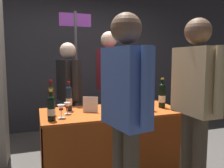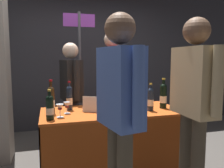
{
  "view_description": "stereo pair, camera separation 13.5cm",
  "coord_description": "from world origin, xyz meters",
  "px_view_note": "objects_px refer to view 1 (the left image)",
  "views": [
    {
      "loc": [
        -0.81,
        -2.38,
        1.36
      ],
      "look_at": [
        0.0,
        0.0,
        1.08
      ],
      "focal_mm": 36.27,
      "sensor_mm": 36.0,
      "label": 1
    },
    {
      "loc": [
        -0.68,
        -2.42,
        1.36
      ],
      "look_at": [
        0.0,
        0.0,
        1.08
      ],
      "focal_mm": 36.27,
      "sensor_mm": 36.0,
      "label": 2
    }
  ],
  "objects_px": {
    "tasting_table": "(112,131)",
    "vendor_presenter": "(69,89)",
    "wine_glass_mid": "(133,98)",
    "wine_glass_near_vendor": "(67,106)",
    "taster_foreground_right": "(126,103)",
    "display_bottle_0": "(162,95)",
    "booth_signpost": "(76,64)",
    "featured_wine_bottle": "(174,99)",
    "wine_glass_near_taster": "(61,108)"
  },
  "relations": [
    {
      "from": "display_bottle_0",
      "to": "vendor_presenter",
      "type": "xyz_separation_m",
      "value": [
        -1.0,
        0.76,
        0.02
      ]
    },
    {
      "from": "wine_glass_mid",
      "to": "booth_signpost",
      "type": "distance_m",
      "value": 1.17
    },
    {
      "from": "wine_glass_near_vendor",
      "to": "display_bottle_0",
      "type": "bearing_deg",
      "value": -2.16
    },
    {
      "from": "taster_foreground_right",
      "to": "display_bottle_0",
      "type": "bearing_deg",
      "value": -56.24
    },
    {
      "from": "tasting_table",
      "to": "vendor_presenter",
      "type": "xyz_separation_m",
      "value": [
        -0.39,
        0.71,
        0.41
      ]
    },
    {
      "from": "vendor_presenter",
      "to": "wine_glass_mid",
      "type": "bearing_deg",
      "value": 44.28
    },
    {
      "from": "wine_glass_near_vendor",
      "to": "booth_signpost",
      "type": "distance_m",
      "value": 1.25
    },
    {
      "from": "tasting_table",
      "to": "featured_wine_bottle",
      "type": "xyz_separation_m",
      "value": [
        0.67,
        -0.22,
        0.37
      ]
    },
    {
      "from": "wine_glass_mid",
      "to": "vendor_presenter",
      "type": "height_order",
      "value": "vendor_presenter"
    },
    {
      "from": "featured_wine_bottle",
      "to": "booth_signpost",
      "type": "xyz_separation_m",
      "value": [
        -0.87,
        1.35,
        0.38
      ]
    },
    {
      "from": "wine_glass_near_vendor",
      "to": "taster_foreground_right",
      "type": "bearing_deg",
      "value": -67.14
    },
    {
      "from": "featured_wine_bottle",
      "to": "wine_glass_near_vendor",
      "type": "relative_size",
      "value": 2.55
    },
    {
      "from": "display_bottle_0",
      "to": "booth_signpost",
      "type": "distance_m",
      "value": 1.48
    },
    {
      "from": "tasting_table",
      "to": "wine_glass_mid",
      "type": "relative_size",
      "value": 12.53
    },
    {
      "from": "featured_wine_bottle",
      "to": "display_bottle_0",
      "type": "bearing_deg",
      "value": 107.86
    },
    {
      "from": "tasting_table",
      "to": "taster_foreground_right",
      "type": "height_order",
      "value": "taster_foreground_right"
    },
    {
      "from": "display_bottle_0",
      "to": "wine_glass_mid",
      "type": "xyz_separation_m",
      "value": [
        -0.27,
        0.23,
        -0.07
      ]
    },
    {
      "from": "display_bottle_0",
      "to": "wine_glass_near_vendor",
      "type": "relative_size",
      "value": 2.86
    },
    {
      "from": "wine_glass_near_taster",
      "to": "wine_glass_near_vendor",
      "type": "bearing_deg",
      "value": 61.34
    },
    {
      "from": "tasting_table",
      "to": "wine_glass_near_vendor",
      "type": "relative_size",
      "value": 12.57
    },
    {
      "from": "wine_glass_near_taster",
      "to": "featured_wine_bottle",
      "type": "bearing_deg",
      "value": -3.08
    },
    {
      "from": "wine_glass_mid",
      "to": "wine_glass_near_taster",
      "type": "distance_m",
      "value": 0.98
    },
    {
      "from": "wine_glass_mid",
      "to": "wine_glass_near_taster",
      "type": "relative_size",
      "value": 0.94
    },
    {
      "from": "wine_glass_near_taster",
      "to": "taster_foreground_right",
      "type": "bearing_deg",
      "value": -57.51
    },
    {
      "from": "featured_wine_bottle",
      "to": "vendor_presenter",
      "type": "xyz_separation_m",
      "value": [
        -1.05,
        0.93,
        0.04
      ]
    },
    {
      "from": "display_bottle_0",
      "to": "wine_glass_mid",
      "type": "relative_size",
      "value": 2.85
    },
    {
      "from": "featured_wine_bottle",
      "to": "wine_glass_mid",
      "type": "xyz_separation_m",
      "value": [
        -0.33,
        0.4,
        -0.04
      ]
    },
    {
      "from": "featured_wine_bottle",
      "to": "display_bottle_0",
      "type": "relative_size",
      "value": 0.89
    },
    {
      "from": "display_bottle_0",
      "to": "wine_glass_near_taster",
      "type": "xyz_separation_m",
      "value": [
        -1.2,
        -0.1,
        -0.05
      ]
    },
    {
      "from": "wine_glass_near_vendor",
      "to": "booth_signpost",
      "type": "relative_size",
      "value": 0.06
    },
    {
      "from": "tasting_table",
      "to": "booth_signpost",
      "type": "relative_size",
      "value": 0.75
    },
    {
      "from": "tasting_table",
      "to": "vendor_presenter",
      "type": "relative_size",
      "value": 0.99
    },
    {
      "from": "display_bottle_0",
      "to": "tasting_table",
      "type": "bearing_deg",
      "value": 175.23
    },
    {
      "from": "tasting_table",
      "to": "booth_signpost",
      "type": "height_order",
      "value": "booth_signpost"
    },
    {
      "from": "wine_glass_near_vendor",
      "to": "tasting_table",
      "type": "bearing_deg",
      "value": 1.06
    },
    {
      "from": "tasting_table",
      "to": "vendor_presenter",
      "type": "bearing_deg",
      "value": 118.55
    },
    {
      "from": "featured_wine_bottle",
      "to": "display_bottle_0",
      "type": "distance_m",
      "value": 0.18
    },
    {
      "from": "vendor_presenter",
      "to": "taster_foreground_right",
      "type": "relative_size",
      "value": 0.93
    },
    {
      "from": "tasting_table",
      "to": "taster_foreground_right",
      "type": "distance_m",
      "value": 0.96
    },
    {
      "from": "booth_signpost",
      "to": "wine_glass_mid",
      "type": "bearing_deg",
      "value": -60.12
    },
    {
      "from": "featured_wine_bottle",
      "to": "taster_foreground_right",
      "type": "relative_size",
      "value": 0.19
    },
    {
      "from": "featured_wine_bottle",
      "to": "vendor_presenter",
      "type": "relative_size",
      "value": 0.2
    },
    {
      "from": "featured_wine_bottle",
      "to": "wine_glass_near_vendor",
      "type": "height_order",
      "value": "featured_wine_bottle"
    },
    {
      "from": "wine_glass_mid",
      "to": "wine_glass_near_taster",
      "type": "xyz_separation_m",
      "value": [
        -0.92,
        -0.33,
        0.01
      ]
    },
    {
      "from": "featured_wine_bottle",
      "to": "taster_foreground_right",
      "type": "bearing_deg",
      "value": -144.9
    },
    {
      "from": "wine_glass_mid",
      "to": "tasting_table",
      "type": "bearing_deg",
      "value": -152.39
    },
    {
      "from": "booth_signpost",
      "to": "display_bottle_0",
      "type": "bearing_deg",
      "value": -55.26
    },
    {
      "from": "wine_glass_near_vendor",
      "to": "taster_foreground_right",
      "type": "xyz_separation_m",
      "value": [
        0.34,
        -0.8,
        0.16
      ]
    },
    {
      "from": "display_bottle_0",
      "to": "wine_glass_near_taster",
      "type": "height_order",
      "value": "display_bottle_0"
    },
    {
      "from": "tasting_table",
      "to": "wine_glass_near_vendor",
      "type": "bearing_deg",
      "value": -178.94
    }
  ]
}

